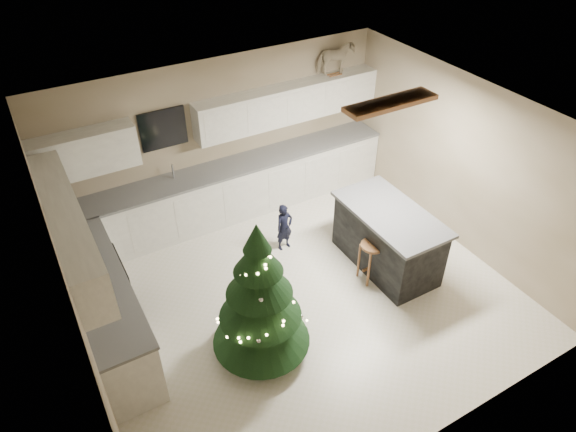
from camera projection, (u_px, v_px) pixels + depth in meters
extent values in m
plane|color=silver|center=(300.00, 294.00, 7.19)|extent=(5.50, 5.50, 0.00)
cube|color=tan|center=(221.00, 138.00, 8.14)|extent=(5.50, 0.02, 2.60)
cube|color=tan|center=(443.00, 366.00, 4.67)|extent=(5.50, 0.02, 2.60)
cube|color=tan|center=(75.00, 301.00, 5.31)|extent=(0.02, 5.00, 2.60)
cube|color=tan|center=(463.00, 164.00, 7.50)|extent=(0.02, 5.00, 2.60)
cube|color=silver|center=(304.00, 127.00, 5.62)|extent=(5.50, 5.00, 0.02)
cube|color=#915C33|center=(391.00, 103.00, 6.24)|extent=(1.25, 0.32, 0.06)
cube|color=white|center=(390.00, 106.00, 6.26)|extent=(1.15, 0.24, 0.02)
cube|color=white|center=(232.00, 191.00, 8.44)|extent=(5.48, 0.60, 0.90)
cube|color=white|center=(107.00, 310.00, 6.36)|extent=(0.60, 2.60, 0.90)
cube|color=slate|center=(230.00, 167.00, 8.15)|extent=(5.48, 0.62, 0.04)
cube|color=slate|center=(99.00, 282.00, 6.08)|extent=(0.62, 2.60, 0.04)
cube|color=white|center=(85.00, 153.00, 6.96)|extent=(1.40, 0.35, 0.60)
cube|color=white|center=(289.00, 103.00, 8.23)|extent=(3.20, 0.35, 0.60)
cube|color=white|center=(68.00, 228.00, 5.64)|extent=(0.35, 2.60, 0.60)
cube|color=black|center=(163.00, 129.00, 7.52)|extent=(0.70, 0.04, 0.60)
cube|color=#99999E|center=(177.00, 183.00, 7.81)|extent=(0.55, 0.40, 0.06)
cylinder|color=#99999E|center=(173.00, 172.00, 7.79)|extent=(0.03, 0.03, 0.24)
cube|color=black|center=(103.00, 294.00, 6.57)|extent=(0.64, 0.75, 0.90)
cube|color=black|center=(70.00, 266.00, 6.11)|extent=(0.10, 0.75, 0.30)
cube|color=black|center=(387.00, 240.00, 7.44)|extent=(0.80, 1.60, 0.90)
cube|color=#434343|center=(391.00, 214.00, 7.16)|extent=(0.90, 1.70, 0.05)
cylinder|color=#915C33|center=(373.00, 246.00, 7.08)|extent=(0.33, 0.33, 0.04)
cylinder|color=#915C33|center=(369.00, 270.00, 7.15)|extent=(0.04, 0.04, 0.60)
cylinder|color=#915C33|center=(382.00, 265.00, 7.24)|extent=(0.04, 0.04, 0.60)
cylinder|color=#915C33|center=(359.00, 261.00, 7.31)|extent=(0.04, 0.04, 0.60)
cylinder|color=#915C33|center=(372.00, 255.00, 7.40)|extent=(0.04, 0.04, 0.60)
cube|color=#915C33|center=(370.00, 268.00, 7.34)|extent=(0.25, 0.03, 0.03)
cylinder|color=#3F2816|center=(262.00, 341.00, 6.36)|extent=(0.11, 0.11, 0.26)
cone|color=black|center=(261.00, 322.00, 6.15)|extent=(1.20, 1.20, 0.62)
cone|color=black|center=(260.00, 299.00, 5.91)|extent=(0.99, 0.99, 0.53)
cone|color=black|center=(259.00, 277.00, 5.70)|extent=(0.77, 0.77, 0.48)
cone|color=black|center=(258.00, 256.00, 5.51)|extent=(0.56, 0.56, 0.44)
cone|color=black|center=(257.00, 237.00, 5.36)|extent=(0.32, 0.32, 0.35)
sphere|color=#FFD88C|center=(305.00, 318.00, 6.56)|extent=(0.03, 0.03, 0.03)
sphere|color=#FFD88C|center=(294.00, 307.00, 6.65)|extent=(0.03, 0.03, 0.03)
sphere|color=#FFD88C|center=(281.00, 300.00, 6.70)|extent=(0.03, 0.03, 0.03)
sphere|color=#FFD88C|center=(266.00, 296.00, 6.70)|extent=(0.03, 0.03, 0.03)
sphere|color=#FFD88C|center=(252.00, 295.00, 6.66)|extent=(0.03, 0.03, 0.03)
sphere|color=#FFD88C|center=(239.00, 298.00, 6.56)|extent=(0.03, 0.03, 0.03)
sphere|color=#FFD88C|center=(228.00, 303.00, 6.44)|extent=(0.03, 0.03, 0.03)
sphere|color=#FFD88C|center=(221.00, 311.00, 6.29)|extent=(0.03, 0.03, 0.03)
sphere|color=#FFD88C|center=(217.00, 319.00, 6.13)|extent=(0.03, 0.03, 0.03)
sphere|color=#FFD88C|center=(219.00, 327.00, 5.98)|extent=(0.03, 0.03, 0.03)
sphere|color=#FFD88C|center=(225.00, 334.00, 5.84)|extent=(0.03, 0.03, 0.03)
sphere|color=#FFD88C|center=(234.00, 339.00, 5.74)|extent=(0.03, 0.03, 0.03)
sphere|color=#FFD88C|center=(247.00, 341.00, 5.67)|extent=(0.03, 0.03, 0.03)
sphere|color=#FFD88C|center=(260.00, 339.00, 5.65)|extent=(0.03, 0.03, 0.03)
sphere|color=#FFD88C|center=(273.00, 333.00, 5.66)|extent=(0.03, 0.03, 0.03)
sphere|color=#FFD88C|center=(283.00, 325.00, 5.70)|extent=(0.03, 0.03, 0.03)
sphere|color=#FFD88C|center=(290.00, 315.00, 5.76)|extent=(0.03, 0.03, 0.03)
sphere|color=#FFD88C|center=(293.00, 305.00, 5.84)|extent=(0.03, 0.03, 0.03)
sphere|color=#FFD88C|center=(293.00, 294.00, 5.92)|extent=(0.03, 0.03, 0.03)
sphere|color=#FFD88C|center=(289.00, 285.00, 5.98)|extent=(0.03, 0.03, 0.03)
sphere|color=#FFD88C|center=(282.00, 277.00, 6.03)|extent=(0.03, 0.03, 0.03)
sphere|color=#FFD88C|center=(274.00, 271.00, 6.06)|extent=(0.03, 0.03, 0.03)
sphere|color=#FFD88C|center=(265.00, 268.00, 6.05)|extent=(0.03, 0.03, 0.03)
sphere|color=#FFD88C|center=(256.00, 266.00, 6.02)|extent=(0.03, 0.03, 0.03)
sphere|color=#FFD88C|center=(248.00, 266.00, 5.96)|extent=(0.03, 0.03, 0.03)
sphere|color=#FFD88C|center=(241.00, 267.00, 5.88)|extent=(0.03, 0.03, 0.03)
sphere|color=#FFD88C|center=(237.00, 270.00, 5.79)|extent=(0.03, 0.03, 0.03)
sphere|color=#FFD88C|center=(235.00, 273.00, 5.70)|extent=(0.03, 0.03, 0.03)
sphere|color=#FFD88C|center=(236.00, 275.00, 5.61)|extent=(0.03, 0.03, 0.03)
sphere|color=#FFD88C|center=(239.00, 277.00, 5.53)|extent=(0.03, 0.03, 0.03)
sphere|color=#FFD88C|center=(244.00, 277.00, 5.47)|extent=(0.03, 0.03, 0.03)
sphere|color=#FFD88C|center=(250.00, 276.00, 5.43)|extent=(0.03, 0.03, 0.03)
sphere|color=#FFD88C|center=(256.00, 274.00, 5.41)|extent=(0.03, 0.03, 0.03)
sphere|color=#FFD88C|center=(261.00, 270.00, 5.40)|extent=(0.03, 0.03, 0.03)
sphere|color=#FFD88C|center=(266.00, 265.00, 5.40)|extent=(0.03, 0.03, 0.03)
sphere|color=#FFD88C|center=(269.00, 259.00, 5.42)|extent=(0.03, 0.03, 0.03)
sphere|color=#FFD88C|center=(270.00, 253.00, 5.43)|extent=(0.03, 0.03, 0.03)
sphere|color=#FFD88C|center=(269.00, 248.00, 5.44)|extent=(0.03, 0.03, 0.03)
sphere|color=#FFD88C|center=(267.00, 243.00, 5.45)|extent=(0.03, 0.03, 0.03)
sphere|color=#FFD88C|center=(265.00, 239.00, 5.44)|extent=(0.03, 0.03, 0.03)
sphere|color=#FFD88C|center=(262.00, 235.00, 5.43)|extent=(0.03, 0.03, 0.03)
sphere|color=#FFD88C|center=(259.00, 232.00, 5.40)|extent=(0.03, 0.03, 0.03)
sphere|color=#FFD88C|center=(256.00, 230.00, 5.37)|extent=(0.03, 0.03, 0.03)
sphere|color=silver|center=(299.00, 314.00, 6.45)|extent=(0.06, 0.06, 0.06)
sphere|color=silver|center=(226.00, 309.00, 6.30)|extent=(0.06, 0.06, 0.06)
sphere|color=silver|center=(267.00, 340.00, 5.71)|extent=(0.06, 0.06, 0.06)
sphere|color=silver|center=(281.00, 286.00, 6.17)|extent=(0.06, 0.06, 0.06)
sphere|color=silver|center=(233.00, 291.00, 5.88)|extent=(0.06, 0.06, 0.06)
sphere|color=silver|center=(270.00, 297.00, 5.58)|extent=(0.06, 0.06, 0.06)
sphere|color=silver|center=(266.00, 262.00, 5.81)|extent=(0.06, 0.06, 0.06)
sphere|color=silver|center=(245.00, 264.00, 5.54)|extent=(0.06, 0.06, 0.06)
sphere|color=silver|center=(263.00, 255.00, 5.43)|extent=(0.06, 0.06, 0.06)
sphere|color=silver|center=(257.00, 238.00, 5.40)|extent=(0.06, 0.06, 0.06)
imported|color=black|center=(284.00, 227.00, 7.77)|extent=(0.30, 0.22, 0.78)
cube|color=#915C33|center=(336.00, 75.00, 8.36)|extent=(0.24, 0.02, 0.02)
cube|color=#915C33|center=(333.00, 74.00, 8.41)|extent=(0.24, 0.02, 0.02)
imported|color=beige|center=(335.00, 59.00, 8.23)|extent=(0.62, 0.33, 0.51)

